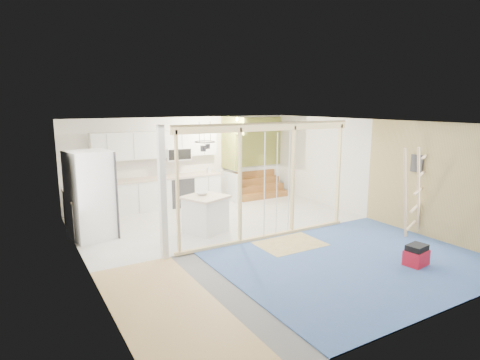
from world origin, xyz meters
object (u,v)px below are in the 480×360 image
fridge (91,195)px  ladder (414,192)px  island (205,214)px  toolbox (416,256)px

fridge → ladder: size_ratio=0.97×
ladder → fridge: bearing=134.2°
island → toolbox: size_ratio=2.44×
fridge → toolbox: bearing=-55.6°
island → ladder: bearing=-57.1°
island → toolbox: island is taller
island → ladder: (3.84, -2.69, 0.62)m
island → toolbox: (2.54, -3.79, -0.24)m
fridge → ladder: 7.16m
fridge → island: size_ratio=1.71×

